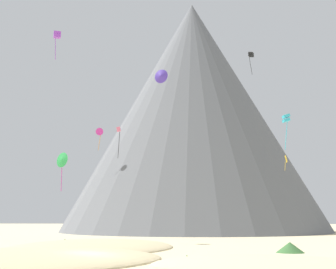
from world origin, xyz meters
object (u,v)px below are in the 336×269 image
object	(u,v)px
kite_black_high	(251,55)
kite_green_low	(62,160)
kite_magenta_mid	(100,132)
kite_gold_low	(286,160)
kite_indigo_mid	(161,76)
bush_far_right	(187,260)
kite_violet_high	(57,35)
rock_massif	(196,120)
kite_rainbow_mid	(119,137)
kite_cyan_mid	(286,119)
bush_low_patch	(65,242)
bush_ridge_crest	(290,247)

from	to	relation	value
kite_black_high	kite_green_low	world-z (taller)	kite_black_high
kite_magenta_mid	kite_gold_low	distance (m)	38.81
kite_black_high	kite_indigo_mid	xyz separation A→B (m)	(-16.02, -29.20, -13.75)
kite_gold_low	kite_green_low	bearing A→B (deg)	161.44
bush_far_right	kite_violet_high	size ratio (longest dim) A/B	0.25
rock_massif	kite_rainbow_mid	size ratio (longest dim) A/B	15.91
kite_black_high	rock_massif	bearing A→B (deg)	59.60
kite_cyan_mid	kite_indigo_mid	xyz separation A→B (m)	(-17.86, -0.23, 6.86)
rock_massif	kite_magenta_mid	xyz separation A→B (m)	(-19.71, -20.11, -6.62)
kite_indigo_mid	kite_green_low	bearing A→B (deg)	-145.32
bush_low_patch	rock_massif	xyz separation A→B (m)	(13.63, 57.54, 27.33)
bush_ridge_crest	kite_magenta_mid	xyz separation A→B (m)	(-31.09, 44.98, 20.63)
kite_magenta_mid	kite_indigo_mid	xyz separation A→B (m)	(16.39, -27.78, 2.78)
bush_ridge_crest	kite_green_low	bearing A→B (deg)	154.28
kite_magenta_mid	kite_gold_low	world-z (taller)	kite_magenta_mid
kite_green_low	kite_cyan_mid	bearing A→B (deg)	35.01
bush_far_right	bush_ridge_crest	world-z (taller)	bush_ridge_crest
bush_low_patch	rock_massif	size ratio (longest dim) A/B	0.02
bush_low_patch	kite_cyan_mid	xyz separation A→B (m)	(28.17, 9.87, 16.63)
kite_violet_high	kite_cyan_mid	bearing A→B (deg)	154.11
kite_gold_low	kite_violet_high	bearing A→B (deg)	153.05
kite_green_low	bush_ridge_crest	bearing A→B (deg)	1.99
kite_black_high	kite_gold_low	xyz separation A→B (m)	(4.53, -10.57, -24.16)
kite_black_high	kite_magenta_mid	distance (m)	36.41
kite_indigo_mid	kite_rainbow_mid	bearing A→B (deg)	152.14
bush_ridge_crest	kite_indigo_mid	distance (m)	32.56
bush_far_right	kite_gold_low	world-z (taller)	kite_gold_low
bush_low_patch	kite_black_high	world-z (taller)	kite_black_high
kite_green_low	kite_gold_low	bearing A→B (deg)	61.25
kite_magenta_mid	bush_low_patch	bearing A→B (deg)	92.23
kite_green_low	kite_cyan_mid	distance (m)	31.90
bush_ridge_crest	kite_violet_high	distance (m)	47.80
kite_gold_low	kite_rainbow_mid	bearing A→B (deg)	147.41
rock_massif	bush_ridge_crest	bearing A→B (deg)	-80.09
kite_indigo_mid	bush_low_patch	bearing A→B (deg)	-118.09
kite_rainbow_mid	kite_indigo_mid	xyz separation A→B (m)	(8.02, -8.51, 7.43)
kite_rainbow_mid	kite_green_low	bearing A→B (deg)	122.60
rock_massif	kite_violet_high	xyz separation A→B (m)	(-19.94, -46.72, 3.84)
bush_low_patch	kite_green_low	bearing A→B (deg)	116.30
bush_low_patch	kite_indigo_mid	size ratio (longest dim) A/B	0.62
kite_magenta_mid	kite_rainbow_mid	size ratio (longest dim) A/B	0.92
kite_cyan_mid	kite_violet_high	distance (m)	37.43
kite_indigo_mid	bush_ridge_crest	bearing A→B (deg)	-30.67
kite_cyan_mid	kite_rainbow_mid	xyz separation A→B (m)	(-25.87, 8.28, -0.57)
bush_ridge_crest	kite_indigo_mid	xyz separation A→B (m)	(-14.69, 17.20, 23.41)
kite_violet_high	bush_low_patch	bearing A→B (deg)	95.96
kite_green_low	kite_magenta_mid	bearing A→B (deg)	123.46
kite_cyan_mid	kite_magenta_mid	bearing A→B (deg)	-140.25
rock_massif	kite_green_low	bearing A→B (deg)	-107.75
bush_ridge_crest	kite_rainbow_mid	world-z (taller)	kite_rainbow_mid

